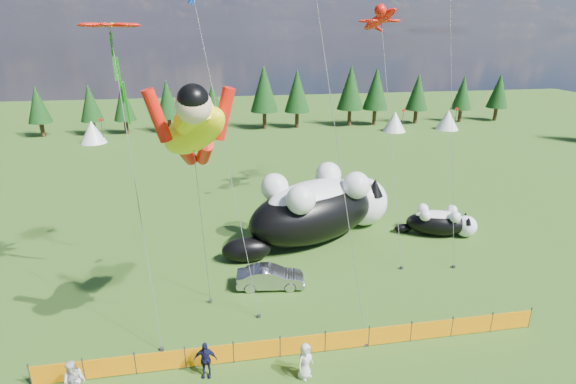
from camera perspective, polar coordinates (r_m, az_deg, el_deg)
The scene contains 14 objects.
ground at distance 23.27m, azimuth 0.33°, elevation -15.24°, with size 160.00×160.00×0.00m, color #11380A.
safety_fence at distance 20.61m, azimuth 1.89°, elevation -18.81°, with size 22.06×0.06×1.10m.
tree_line at distance 64.51m, azimuth -6.93°, elevation 11.33°, with size 90.00×4.00×8.00m, color black, non-canonical shape.
festival_tents at distance 61.65m, azimuth 3.82°, elevation 8.59°, with size 50.00×3.20×2.80m, color white, non-canonical shape.
cat_large at distance 30.15m, azimuth 4.14°, elevation -1.90°, with size 12.24×8.31×4.71m.
cat_small at distance 32.68m, azimuth 18.80°, elevation -3.62°, with size 5.41×3.12×2.01m.
car at distance 25.07m, azimuth -2.26°, elevation -10.78°, with size 1.29×3.71×1.22m, color #ABABB0.
spectator_b at distance 20.03m, azimuth -25.48°, elevation -20.96°, with size 0.87×0.52×1.80m, color silver.
spectator_c at distance 19.68m, azimuth -10.46°, elevation -20.21°, with size 0.95×0.49×1.63m, color #131635.
spectator_e at distance 19.36m, azimuth 2.18°, elevation -20.64°, with size 0.79×0.51×1.61m, color silver.
superhero_kite at distance 17.99m, azimuth -12.01°, elevation 7.53°, with size 6.57×6.72×12.14m.
gecko_kite at distance 35.28m, azimuth 11.55°, elevation 20.66°, with size 3.98×14.00×17.82m.
flower_kite at distance 22.30m, azimuth -21.68°, elevation 18.66°, with size 3.00×6.47×14.37m.
diamond_kite_a at distance 23.60m, azimuth -11.45°, elevation 21.11°, with size 2.68×5.70×15.98m.
Camera 1 is at (-3.41, -18.74, 13.36)m, focal length 28.00 mm.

